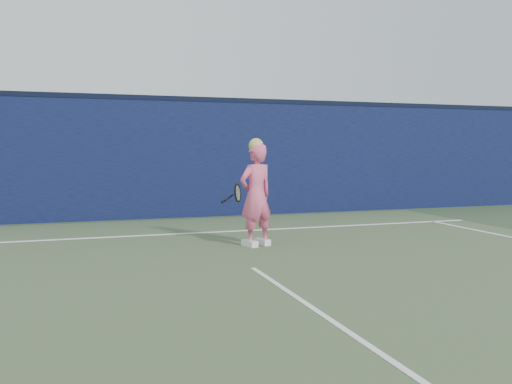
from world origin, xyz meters
name	(u,v)px	position (x,y,z in m)	size (l,w,h in m)	color
ground	(282,289)	(0.00, 0.00, 0.00)	(80.00, 80.00, 0.00)	#35472B
court_surface	(385,357)	(0.00, -2.00, 0.00)	(11.00, 16.00, 0.01)	#4F623E
backstop_wall	(175,160)	(0.00, 6.50, 1.25)	(24.00, 0.40, 2.50)	#0B0E33
wall_cap	(174,99)	(0.00, 6.50, 2.55)	(24.00, 0.42, 0.10)	black
player	(256,195)	(0.53, 2.50, 0.79)	(0.66, 0.54, 1.63)	#E85A84
racket	(236,193)	(0.36, 2.97, 0.77)	(0.44, 0.43, 0.31)	black
court_lines	(294,296)	(0.00, -0.33, 0.01)	(11.00, 12.04, 0.01)	white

